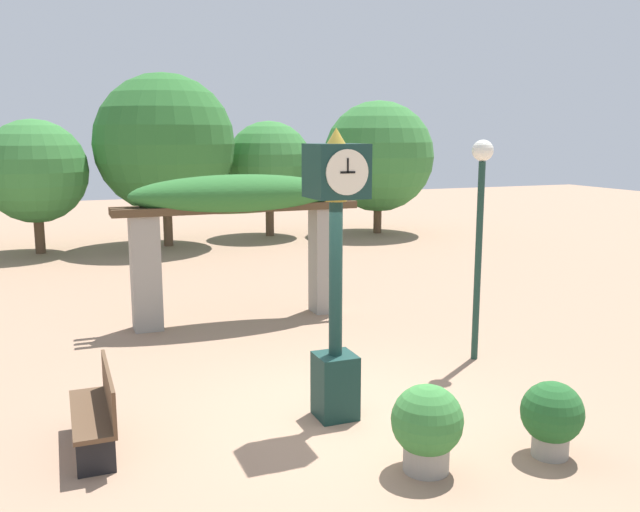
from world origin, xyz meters
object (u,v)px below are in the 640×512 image
object	(u,v)px
potted_plant_near_right	(552,416)
park_bench	(98,411)
pedestal_clock	(336,262)
lamp_post	(480,207)
potted_plant_near_left	(427,425)

from	to	relation	value
potted_plant_near_right	park_bench	distance (m)	4.85
pedestal_clock	park_bench	size ratio (longest dim) A/B	2.37
pedestal_clock	lamp_post	world-z (taller)	pedestal_clock
pedestal_clock	lamp_post	bearing A→B (deg)	23.31
potted_plant_near_right	park_bench	xyz separation A→B (m)	(-4.45, 1.93, -0.02)
lamp_post	pedestal_clock	bearing A→B (deg)	-156.69
potted_plant_near_right	lamp_post	xyz separation A→B (m)	(1.08, 2.99, 1.87)
pedestal_clock	potted_plant_near_left	bearing A→B (deg)	-77.57
pedestal_clock	park_bench	bearing A→B (deg)	176.75
pedestal_clock	potted_plant_near_left	size ratio (longest dim) A/B	3.81
potted_plant_near_right	lamp_post	distance (m)	3.69
potted_plant_near_right	lamp_post	bearing A→B (deg)	70.17
park_bench	potted_plant_near_left	bearing A→B (deg)	60.66
potted_plant_near_left	potted_plant_near_right	xyz separation A→B (m)	(1.39, -0.21, -0.04)
pedestal_clock	lamp_post	distance (m)	3.09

